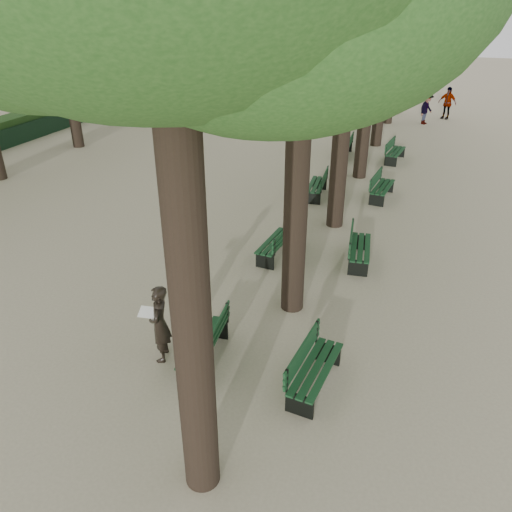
% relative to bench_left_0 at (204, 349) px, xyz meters
% --- Properties ---
extents(ground, '(120.00, 120.00, 0.00)m').
position_rel_bench_left_0_xyz_m(ground, '(-0.37, -0.54, -0.27)').
color(ground, tan).
rests_on(ground, ground).
extents(bench_left_0, '(0.75, 1.85, 0.92)m').
position_rel_bench_left_0_xyz_m(bench_left_0, '(0.00, 0.00, 0.00)').
color(bench_left_0, black).
rests_on(bench_left_0, ground).
extents(bench_left_1, '(0.72, 1.84, 0.92)m').
position_rel_bench_left_0_xyz_m(bench_left_1, '(0.00, 4.80, 0.00)').
color(bench_left_1, black).
rests_on(bench_left_1, ground).
extents(bench_left_2, '(0.71, 1.84, 0.92)m').
position_rel_bench_left_0_xyz_m(bench_left_2, '(0.00, 9.74, 0.00)').
color(bench_left_2, black).
rests_on(bench_left_2, ground).
extents(bench_left_3, '(0.65, 1.82, 0.92)m').
position_rel_bench_left_0_xyz_m(bench_left_3, '(0.00, 15.15, 0.00)').
color(bench_left_3, black).
rests_on(bench_left_3, ground).
extents(bench_right_0, '(0.75, 1.85, 0.92)m').
position_rel_bench_left_0_xyz_m(bench_right_0, '(2.27, -0.02, 0.00)').
color(bench_right_0, black).
rests_on(bench_right_0, ground).
extents(bench_right_1, '(0.78, 1.85, 0.92)m').
position_rel_bench_left_0_xyz_m(bench_right_1, '(2.27, 5.22, 0.00)').
color(bench_right_1, black).
rests_on(bench_right_1, ground).
extents(bench_right_2, '(0.76, 1.85, 0.92)m').
position_rel_bench_left_0_xyz_m(bench_right_2, '(2.27, 10.31, 0.00)').
color(bench_right_2, black).
rests_on(bench_right_2, ground).
extents(bench_right_3, '(0.79, 1.86, 0.92)m').
position_rel_bench_left_0_xyz_m(bench_right_3, '(2.27, 15.07, 0.00)').
color(bench_right_3, black).
rests_on(bench_right_3, ground).
extents(man_with_map, '(0.70, 0.74, 1.66)m').
position_rel_bench_left_0_xyz_m(man_with_map, '(-0.84, -0.19, 0.56)').
color(man_with_map, black).
rests_on(man_with_map, ground).
extents(pedestrian_d, '(0.93, 0.73, 1.78)m').
position_rel_bench_left_0_xyz_m(pedestrian_d, '(1.24, 25.37, 0.62)').
color(pedestrian_d, '#262628').
rests_on(pedestrian_d, ground).
extents(pedestrian_b, '(0.77, 1.16, 1.72)m').
position_rel_bench_left_0_xyz_m(pedestrian_b, '(3.15, 22.89, 0.59)').
color(pedestrian_b, '#262628').
rests_on(pedestrian_b, ground).
extents(pedestrian_a, '(0.86, 0.49, 1.66)m').
position_rel_bench_left_0_xyz_m(pedestrian_a, '(-2.58, 22.92, 0.56)').
color(pedestrian_a, '#262628').
rests_on(pedestrian_a, ground).
extents(pedestrian_c, '(1.12, 0.75, 1.81)m').
position_rel_bench_left_0_xyz_m(pedestrian_c, '(4.22, 24.69, 0.63)').
color(pedestrian_c, '#262628').
rests_on(pedestrian_c, ground).
extents(pedestrian_e, '(0.47, 1.45, 1.54)m').
position_rel_bench_left_0_xyz_m(pedestrian_e, '(-11.75, 19.93, 0.50)').
color(pedestrian_e, '#262628').
rests_on(pedestrian_e, ground).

